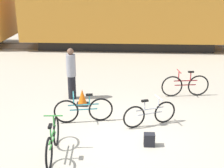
{
  "coord_description": "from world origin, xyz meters",
  "views": [
    {
      "loc": [
        0.24,
        -7.41,
        4.17
      ],
      "look_at": [
        -0.25,
        1.2,
        1.1
      ],
      "focal_mm": 50.0,
      "sensor_mm": 36.0,
      "label": 1
    }
  ],
  "objects_px": {
    "bicycle_silver": "(150,114)",
    "traffic_cone": "(82,98)",
    "bicycle_maroon": "(185,85)",
    "backpack": "(149,140)",
    "person_in_grey": "(71,74)",
    "bicycle_teal": "(84,110)",
    "bicycle_green": "(53,141)"
  },
  "relations": [
    {
      "from": "bicycle_silver",
      "to": "backpack",
      "type": "relative_size",
      "value": 4.53
    },
    {
      "from": "traffic_cone",
      "to": "backpack",
      "type": "bearing_deg",
      "value": -50.46
    },
    {
      "from": "bicycle_silver",
      "to": "person_in_grey",
      "type": "distance_m",
      "value": 3.28
    },
    {
      "from": "bicycle_green",
      "to": "person_in_grey",
      "type": "xyz_separation_m",
      "value": [
        -0.19,
        3.66,
        0.52
      ]
    },
    {
      "from": "bicycle_silver",
      "to": "backpack",
      "type": "distance_m",
      "value": 1.17
    },
    {
      "from": "bicycle_teal",
      "to": "person_in_grey",
      "type": "distance_m",
      "value": 2.01
    },
    {
      "from": "bicycle_silver",
      "to": "person_in_grey",
      "type": "height_order",
      "value": "person_in_grey"
    },
    {
      "from": "bicycle_teal",
      "to": "traffic_cone",
      "type": "xyz_separation_m",
      "value": [
        -0.23,
        1.27,
        -0.13
      ]
    },
    {
      "from": "traffic_cone",
      "to": "bicycle_green",
      "type": "bearing_deg",
      "value": -94.49
    },
    {
      "from": "bicycle_silver",
      "to": "traffic_cone",
      "type": "distance_m",
      "value": 2.56
    },
    {
      "from": "bicycle_teal",
      "to": "backpack",
      "type": "bearing_deg",
      "value": -34.11
    },
    {
      "from": "bicycle_green",
      "to": "bicycle_maroon",
      "type": "bearing_deg",
      "value": 47.22
    },
    {
      "from": "person_in_grey",
      "to": "bicycle_green",
      "type": "bearing_deg",
      "value": 64.27
    },
    {
      "from": "bicycle_maroon",
      "to": "bicycle_silver",
      "type": "relative_size",
      "value": 1.11
    },
    {
      "from": "bicycle_green",
      "to": "traffic_cone",
      "type": "height_order",
      "value": "bicycle_green"
    },
    {
      "from": "person_in_grey",
      "to": "traffic_cone",
      "type": "xyz_separation_m",
      "value": [
        0.44,
        -0.55,
        -0.66
      ]
    },
    {
      "from": "bicycle_maroon",
      "to": "backpack",
      "type": "bearing_deg",
      "value": -112.55
    },
    {
      "from": "bicycle_silver",
      "to": "traffic_cone",
      "type": "bearing_deg",
      "value": 147.48
    },
    {
      "from": "bicycle_maroon",
      "to": "traffic_cone",
      "type": "xyz_separation_m",
      "value": [
        -3.55,
        -0.99,
        -0.15
      ]
    },
    {
      "from": "bicycle_teal",
      "to": "bicycle_maroon",
      "type": "bearing_deg",
      "value": 34.22
    },
    {
      "from": "bicycle_maroon",
      "to": "bicycle_silver",
      "type": "bearing_deg",
      "value": -120.47
    },
    {
      "from": "bicycle_maroon",
      "to": "person_in_grey",
      "type": "bearing_deg",
      "value": -173.74
    },
    {
      "from": "bicycle_silver",
      "to": "backpack",
      "type": "xyz_separation_m",
      "value": [
        -0.07,
        -1.15,
        -0.19
      ]
    },
    {
      "from": "person_in_grey",
      "to": "traffic_cone",
      "type": "bearing_deg",
      "value": 99.92
    },
    {
      "from": "bicycle_teal",
      "to": "bicycle_green",
      "type": "bearing_deg",
      "value": -104.44
    },
    {
      "from": "bicycle_green",
      "to": "bicycle_maroon",
      "type": "relative_size",
      "value": 1.05
    },
    {
      "from": "bicycle_maroon",
      "to": "traffic_cone",
      "type": "distance_m",
      "value": 3.69
    },
    {
      "from": "bicycle_green",
      "to": "person_in_grey",
      "type": "bearing_deg",
      "value": 93.04
    },
    {
      "from": "person_in_grey",
      "to": "traffic_cone",
      "type": "height_order",
      "value": "person_in_grey"
    },
    {
      "from": "bicycle_teal",
      "to": "person_in_grey",
      "type": "relative_size",
      "value": 0.95
    },
    {
      "from": "bicycle_maroon",
      "to": "bicycle_silver",
      "type": "xyz_separation_m",
      "value": [
        -1.39,
        -2.36,
        -0.04
      ]
    },
    {
      "from": "bicycle_teal",
      "to": "bicycle_silver",
      "type": "distance_m",
      "value": 1.93
    }
  ]
}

